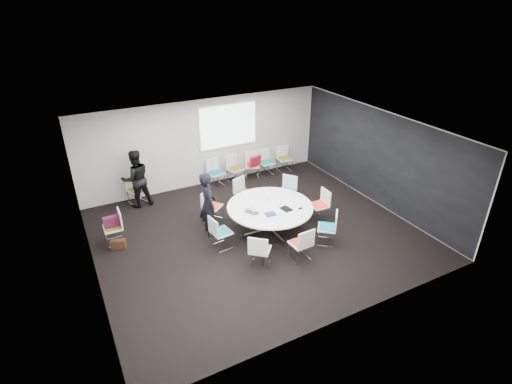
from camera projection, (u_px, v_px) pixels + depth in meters
name	position (u px, v px, depth m)	size (l,w,h in m)	color
room_shell	(260.00, 185.00, 9.97)	(8.08, 7.08, 2.88)	black
conference_table	(270.00, 212.00, 10.47)	(2.24, 2.24, 0.73)	silver
projection_screen	(228.00, 126.00, 12.78)	(1.90, 0.03, 1.35)	white
chair_ring_a	(319.00, 210.00, 11.09)	(0.47, 0.48, 0.88)	silver
chair_ring_b	(287.00, 196.00, 11.85)	(0.63, 0.64, 0.88)	silver
chair_ring_c	(244.00, 198.00, 11.75)	(0.59, 0.58, 0.88)	silver
chair_ring_d	(212.00, 212.00, 11.03)	(0.64, 0.64, 0.88)	silver
chair_ring_e	(221.00, 238.00, 9.88)	(0.50, 0.51, 0.88)	silver
chair_ring_f	(260.00, 256.00, 9.21)	(0.64, 0.64, 0.88)	silver
chair_ring_g	(300.00, 249.00, 9.44)	(0.48, 0.47, 0.88)	silver
chair_ring_h	(327.00, 233.00, 10.06)	(0.64, 0.64, 0.88)	silver
chair_back_a	(216.00, 178.00, 13.01)	(0.50, 0.49, 0.88)	silver
chair_back_b	(235.00, 174.00, 13.30)	(0.57, 0.56, 0.88)	silver
chair_back_c	(252.00, 170.00, 13.56)	(0.59, 0.58, 0.88)	silver
chair_back_d	(266.00, 167.00, 13.78)	(0.47, 0.46, 0.88)	silver
chair_back_e	(284.00, 163.00, 14.08)	(0.49, 0.48, 0.88)	silver
chair_spare_left	(115.00, 233.00, 10.07)	(0.46, 0.47, 0.88)	silver
chair_person_back	(137.00, 195.00, 11.94)	(0.60, 0.59, 0.88)	silver
person_main	(208.00, 204.00, 10.19)	(0.64, 0.42, 1.74)	black
person_back	(136.00, 179.00, 11.54)	(0.85, 0.66, 1.74)	black
laptop	(253.00, 211.00, 10.11)	(0.36, 0.23, 0.03)	#333338
laptop_lid	(252.00, 207.00, 10.09)	(0.30, 0.02, 0.22)	silver
notebook_black	(286.00, 209.00, 10.23)	(0.22, 0.30, 0.02)	black
tablet_folio	(270.00, 214.00, 9.99)	(0.26, 0.20, 0.03)	navy
papers_right	(286.00, 199.00, 10.74)	(0.30, 0.21, 0.00)	white
papers_front	(296.00, 199.00, 10.72)	(0.30, 0.21, 0.00)	silver
cup	(267.00, 198.00, 10.67)	(0.08, 0.08, 0.09)	white
phone	(300.00, 208.00, 10.26)	(0.14, 0.07, 0.01)	black
maroon_bag	(112.00, 222.00, 9.91)	(0.40, 0.14, 0.28)	#531632
brown_bag	(118.00, 244.00, 9.92)	(0.36, 0.16, 0.24)	#361D11
red_jacket	(255.00, 161.00, 13.18)	(0.44, 0.10, 0.35)	maroon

